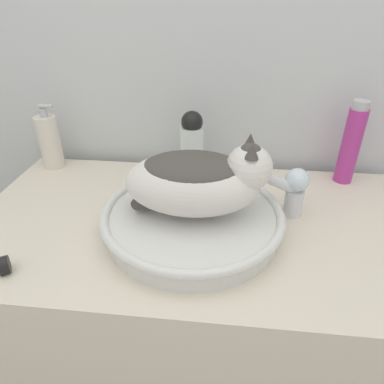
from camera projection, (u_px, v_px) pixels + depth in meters
wall_back at (210, 60)px, 0.95m from camera, size 8.00×0.05×2.40m
vanity_counter at (197, 340)px, 1.04m from camera, size 1.08×0.58×0.90m
sink_basin at (193, 218)px, 0.76m from camera, size 0.40×0.40×0.06m
cat at (198, 179)px, 0.71m from camera, size 0.31×0.27×0.17m
faucet at (291, 188)px, 0.79m from camera, size 0.15×0.08×0.15m
shampoo_bottle_tall at (351, 144)px, 0.92m from camera, size 0.05×0.05×0.23m
lotion_bottle_white at (192, 144)px, 0.97m from camera, size 0.07×0.07×0.19m
soap_pump_bottle at (50, 141)px, 1.02m from camera, size 0.06×0.06×0.19m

